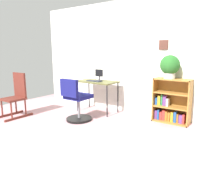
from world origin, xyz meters
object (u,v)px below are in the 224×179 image
(rocking_chair, at_px, (16,95))
(potted_plant_on_shelf, at_px, (170,66))
(desk, at_px, (97,84))
(keyboard, at_px, (94,81))
(monitor, at_px, (99,75))
(office_chair, at_px, (76,103))
(bookshelf_low, at_px, (171,103))

(rocking_chair, bearing_deg, potted_plant_on_shelf, 26.67)
(desk, height_order, keyboard, keyboard)
(rocking_chair, bearing_deg, monitor, 46.85)
(desk, xyz_separation_m, potted_plant_on_shelf, (1.62, 0.20, 0.46))
(desk, xyz_separation_m, office_chair, (0.07, -0.77, -0.28))
(monitor, height_order, keyboard, monitor)
(office_chair, relative_size, rocking_chair, 0.93)
(monitor, relative_size, bookshelf_low, 0.30)
(desk, relative_size, potted_plant_on_shelf, 2.08)
(monitor, distance_m, keyboard, 0.20)
(keyboard, distance_m, potted_plant_on_shelf, 1.71)
(keyboard, bearing_deg, desk, 76.12)
(monitor, bearing_deg, keyboard, -96.15)
(desk, xyz_separation_m, keyboard, (-0.02, -0.08, 0.08))
(monitor, height_order, rocking_chair, monitor)
(keyboard, distance_m, office_chair, 0.78)
(office_chair, distance_m, bookshelf_low, 1.90)
(desk, bearing_deg, keyboard, -103.88)
(monitor, relative_size, keyboard, 0.71)
(office_chair, distance_m, rocking_chair, 1.40)
(keyboard, distance_m, rocking_chair, 1.72)
(keyboard, height_order, rocking_chair, rocking_chair)
(keyboard, height_order, bookshelf_low, bookshelf_low)
(rocking_chair, xyz_separation_m, bookshelf_low, (2.92, 1.49, -0.09))
(keyboard, relative_size, bookshelf_low, 0.42)
(desk, height_order, bookshelf_low, bookshelf_low)
(office_chair, height_order, potted_plant_on_shelf, potted_plant_on_shelf)
(potted_plant_on_shelf, bearing_deg, office_chair, -148.16)
(monitor, xyz_separation_m, potted_plant_on_shelf, (1.62, 0.11, 0.26))
(keyboard, distance_m, bookshelf_low, 1.76)
(desk, relative_size, bookshelf_low, 1.08)
(office_chair, xyz_separation_m, bookshelf_low, (1.60, 1.02, -0.00))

